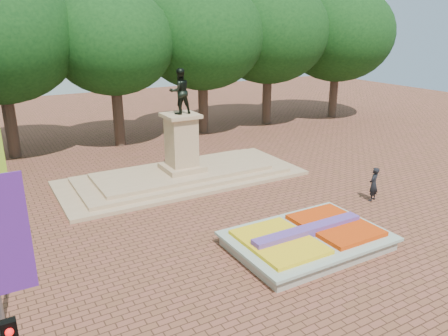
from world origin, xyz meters
The scene contains 5 objects.
ground centered at (0.00, 0.00, 0.00)m, with size 90.00×90.00×0.00m, color brown.
flower_bed centered at (1.03, -2.00, 0.38)m, with size 6.30×4.30×0.91m.
monument centered at (0.00, 8.00, 0.88)m, with size 14.00×6.00×6.40m.
tree_row_back centered at (2.33, 18.00, 6.67)m, with size 44.80×8.80×10.43m.
pedestrian centered at (7.17, 0.20, 0.89)m, with size 0.65×0.43×1.78m, color black.
Camera 1 is at (-9.89, -14.13, 8.73)m, focal length 35.00 mm.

